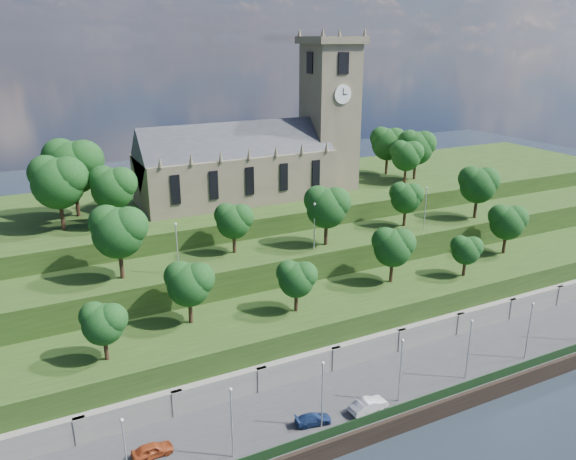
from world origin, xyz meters
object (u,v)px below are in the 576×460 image
church (262,153)px  car_left (152,450)px  car_middle (368,405)px  car_right (313,419)px

church → car_left: (-29.81, -39.84, -19.83)m
church → car_middle: (-6.85, -43.47, -19.78)m
car_middle → church: bearing=-12.7°
church → car_right: (-13.34, -42.65, -19.95)m
car_left → car_middle: (22.96, -3.64, 0.06)m
church → car_right: 48.94m
church → car_right: church is taller
church → car_middle: size_ratio=8.55×
car_right → car_middle: bearing=-87.0°
car_right → church: bearing=-7.1°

